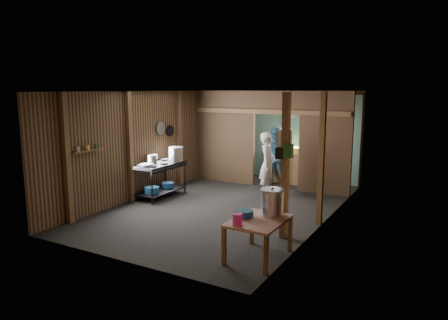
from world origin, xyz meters
The scene contains 41 objects.
floor centered at (0.00, 0.00, 0.00)m, with size 4.50×7.00×0.00m, color black.
ceiling centered at (0.00, 0.00, 2.60)m, with size 4.50×7.00×0.00m, color #383737.
wall_back centered at (0.00, 3.50, 1.30)m, with size 4.50×0.00×2.60m, color brown.
wall_front centered at (0.00, -3.50, 1.30)m, with size 4.50×0.00×2.60m, color brown.
wall_left centered at (-2.25, 0.00, 1.30)m, with size 0.00×7.00×2.60m, color brown.
wall_right centered at (2.25, 0.00, 1.30)m, with size 0.00×7.00×2.60m, color brown.
partition_left centered at (-1.32, 2.20, 1.30)m, with size 1.85×0.10×2.60m, color #48341D.
partition_right centered at (1.57, 2.20, 1.30)m, with size 1.35×0.10×2.60m, color #48341D.
partition_header centered at (0.25, 2.20, 2.30)m, with size 1.30×0.10×0.60m, color #48341D.
turquoise_panel centered at (0.00, 3.44, 1.25)m, with size 4.40×0.06×2.50m, color #6B9A97.
back_counter centered at (0.30, 2.95, 0.42)m, with size 1.20×0.50×0.85m, color olive.
wall_clock centered at (0.25, 3.40, 1.90)m, with size 0.20×0.20×0.03m, color beige.
post_left_a centered at (-2.18, -2.60, 1.30)m, with size 0.10×0.12×2.60m, color olive.
post_left_b centered at (-2.18, -0.80, 1.30)m, with size 0.10×0.12×2.60m, color olive.
post_left_c centered at (-2.18, 1.20, 1.30)m, with size 0.10×0.12×2.60m, color olive.
post_right centered at (2.18, -0.20, 1.30)m, with size 0.10×0.12×2.60m, color olive.
post_free centered at (1.85, -1.30, 1.30)m, with size 0.12×0.12×2.60m, color olive.
cross_beam centered at (0.00, 2.15, 2.05)m, with size 4.40×0.12×0.12m, color olive.
pan_lid_big centered at (-2.21, 0.40, 1.65)m, with size 0.34×0.34×0.03m, color gray.
pan_lid_small centered at (-2.21, 0.80, 1.55)m, with size 0.30×0.30×0.03m, color black.
wall_shelf centered at (-2.15, -2.10, 1.40)m, with size 0.14×0.80×0.03m, color olive.
jar_white centered at (-2.15, -2.35, 1.47)m, with size 0.07×0.07×0.10m, color beige.
jar_yellow centered at (-2.15, -2.10, 1.47)m, with size 0.08×0.08×0.10m, color #FAEF4E.
jar_green centered at (-2.15, -1.88, 1.47)m, with size 0.06×0.06×0.10m, color #205920.
bag_white centered at (1.80, -1.22, 1.78)m, with size 0.22×0.15×0.32m, color beige.
bag_green centered at (1.92, -1.36, 1.60)m, with size 0.16×0.12×0.24m, color #205920.
bag_black centered at (1.78, -1.38, 1.55)m, with size 0.14×0.10×0.20m, color black.
gas_range centered at (-1.88, -0.13, 0.42)m, with size 0.74×1.44×0.85m, color black, non-canonical shape.
prep_table centered at (1.83, -2.34, 0.31)m, with size 0.77×1.06×0.63m, color tan, non-canonical shape.
stove_pot_large centered at (-1.71, 0.36, 1.01)m, with size 0.37×0.37×0.37m, color silver, non-canonical shape.
stove_pot_med centered at (-2.05, -0.16, 0.94)m, with size 0.26×0.26×0.22m, color silver, non-canonical shape.
frying_pan centered at (-1.88, -0.57, 0.88)m, with size 0.33×0.55×0.07m, color gray, non-canonical shape.
blue_tub_front centered at (-1.88, -0.42, 0.24)m, with size 0.36×0.36×0.15m, color navy.
blue_tub_back centered at (-1.88, 0.23, 0.23)m, with size 0.31×0.31×0.13m, color navy.
stock_pot centered at (1.92, -2.02, 0.83)m, with size 0.39×0.39×0.46m, color silver, non-canonical shape.
wash_basin centered at (1.57, -2.32, 0.68)m, with size 0.29×0.29×0.11m, color navy.
pink_bucket centered at (1.67, -2.75, 0.72)m, with size 0.15×0.15×0.18m, color #FC31AB.
knife centered at (1.75, -2.81, 0.63)m, with size 0.30×0.04×0.01m, color silver.
yellow_tub centered at (0.55, 2.95, 0.94)m, with size 0.32×0.32×0.18m, color #FAEF4E.
cook centered at (0.37, 1.37, 0.79)m, with size 0.58×0.38×1.59m, color silver.
worker_back centered at (0.03, 2.63, 0.80)m, with size 0.78×0.61×1.60m, color teal.
Camera 1 is at (4.40, -8.02, 2.66)m, focal length 33.09 mm.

